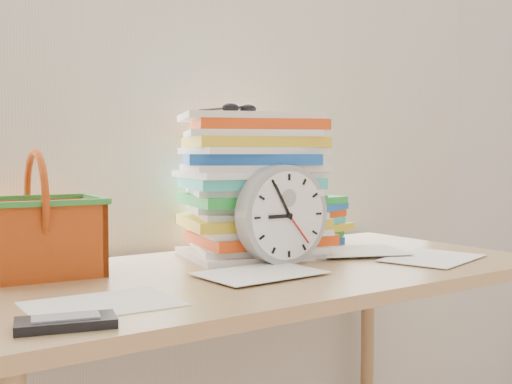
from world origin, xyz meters
TOP-DOWN VIEW (x-y plane):
  - curtain at (0.00, 1.98)m, footprint 2.40×0.01m
  - desk at (0.00, 1.60)m, footprint 1.40×0.70m
  - paper_stack at (0.09, 1.77)m, footprint 0.44×0.40m
  - clock at (0.07, 1.61)m, footprint 0.24×0.05m
  - sunglasses at (0.05, 1.77)m, footprint 0.14×0.12m
  - book_stack at (0.34, 1.83)m, footprint 0.29×0.25m
  - basket at (-0.47, 1.81)m, footprint 0.30×0.24m
  - calculator at (-0.55, 1.34)m, footprint 0.17×0.11m
  - scattered_papers at (0.00, 1.60)m, footprint 1.26×0.42m

SIDE VIEW (x-z plane):
  - desk at x=0.00m, z-range 0.30..1.05m
  - scattered_papers at x=0.00m, z-range 0.75..0.77m
  - calculator at x=-0.55m, z-range 0.75..0.77m
  - book_stack at x=0.34m, z-range 0.75..0.89m
  - clock at x=0.07m, z-range 0.75..0.99m
  - basket at x=-0.47m, z-range 0.75..1.03m
  - paper_stack at x=0.09m, z-range 0.75..1.13m
  - sunglasses at x=0.05m, z-range 1.12..1.16m
  - curtain at x=0.00m, z-range 0.05..2.55m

